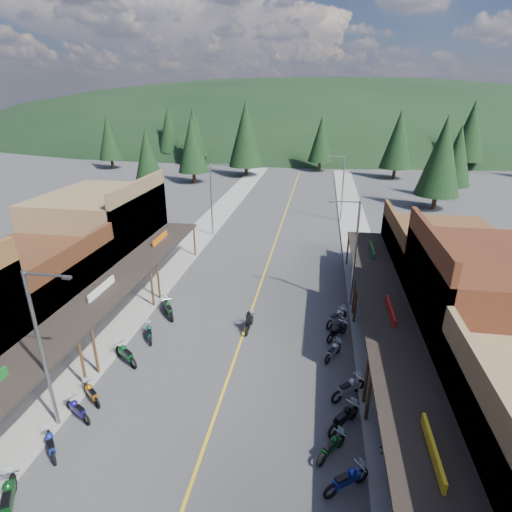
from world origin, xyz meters
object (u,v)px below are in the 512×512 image
at_px(bike_east_6, 344,417).
at_px(rider_on_bike, 249,322).
at_px(pine_7, 169,129).
at_px(bike_east_5, 331,446).
at_px(bike_east_10, 337,317).
at_px(pine_0, 109,138).
at_px(streetlight_1, 213,197).
at_px(pine_9, 457,156).
at_px(bike_west_4, 51,443).
at_px(bike_east_4, 347,479).
at_px(bike_west_6, 91,393).
at_px(bike_west_9, 169,309).
at_px(bike_west_3, 8,497).
at_px(pine_8, 147,156).
at_px(bike_east_7, 348,387).
at_px(pedestrian_east_a, 385,436).
at_px(pine_10, 192,144).
at_px(bike_west_7, 126,353).
at_px(bike_east_9, 337,330).
at_px(shop_east_3, 439,263).
at_px(bike_west_10, 166,303).
at_px(streetlight_3, 342,186).
at_px(pine_11, 442,156).
at_px(streetlight_0, 43,346).
at_px(pedestrian_east_b, 357,258).
at_px(bike_east_8, 333,350).
at_px(bike_west_8, 150,332).
at_px(pine_3, 321,139).
at_px(shop_west_2, 31,294).
at_px(streetlight_2, 353,250).
at_px(bike_west_5, 77,409).
at_px(pine_4, 398,139).
at_px(shop_west_3, 104,233).
at_px(shop_east_2, 489,315).
at_px(pine_1, 194,132).

bearing_deg(bike_east_6, rider_on_bike, 164.90).
xyz_separation_m(pine_7, bike_east_5, (37.53, -81.67, -6.68)).
bearing_deg(bike_east_10, pine_0, 164.85).
xyz_separation_m(streetlight_1, pine_9, (30.95, 23.00, 1.92)).
bearing_deg(bike_west_4, bike_east_4, -40.82).
height_order(bike_west_6, bike_west_9, bike_west_9).
xyz_separation_m(bike_west_3, bike_west_6, (-0.11, 5.85, -0.14)).
distance_m(pine_7, pine_8, 37.38).
distance_m(bike_east_7, pedestrian_east_a, 3.61).
relative_size(pine_10, bike_west_9, 5.24).
height_order(bike_west_7, bike_east_9, bike_west_7).
distance_m(pine_10, bike_east_7, 57.64).
relative_size(shop_east_3, pine_9, 1.01).
bearing_deg(bike_west_4, bike_west_10, 46.75).
height_order(bike_west_4, bike_west_10, bike_west_10).
height_order(streetlight_3, pine_11, pine_11).
bearing_deg(bike_west_4, bike_west_6, 48.07).
bearing_deg(pine_8, pine_7, 105.52).
bearing_deg(streetlight_0, bike_east_5, 1.53).
bearing_deg(pine_10, pine_8, -111.80).
bearing_deg(bike_east_5, pine_8, 157.17).
distance_m(bike_east_7, rider_on_bike, 8.23).
bearing_deg(pedestrian_east_b, bike_east_5, 56.58).
bearing_deg(shop_east_3, bike_east_8, -129.07).
distance_m(pine_0, rider_on_bike, 71.17).
height_order(bike_west_8, bike_east_9, bike_east_9).
xyz_separation_m(pine_3, bike_east_9, (2.01, -62.42, -5.88)).
distance_m(pine_8, bike_east_10, 45.01).
distance_m(pine_3, bike_east_4, 73.47).
bearing_deg(pine_7, bike_east_8, -63.17).
bearing_deg(bike_west_3, shop_west_2, 90.34).
xyz_separation_m(bike_east_6, bike_east_8, (-0.39, 5.38, -0.10)).
distance_m(streetlight_0, bike_west_6, 4.35).
relative_size(streetlight_3, bike_east_4, 3.80).
xyz_separation_m(streetlight_3, pine_0, (-46.95, 32.00, 2.02)).
relative_size(streetlight_2, pine_11, 0.65).
relative_size(pine_9, pedestrian_east_b, 6.46).
bearing_deg(bike_east_8, bike_west_5, -122.72).
height_order(streetlight_0, pine_7, pine_7).
height_order(streetlight_0, bike_west_5, streetlight_0).
xyz_separation_m(bike_west_3, pedestrian_east_a, (14.07, 4.87, 0.33)).
height_order(bike_west_6, pedestrian_east_b, pedestrian_east_b).
bearing_deg(pine_4, shop_west_3, -123.13).
height_order(pine_9, bike_east_10, pine_9).
bearing_deg(bike_west_9, shop_east_2, -42.63).
height_order(shop_west_3, streetlight_3, shop_west_3).
height_order(shop_east_2, pine_8, pine_8).
bearing_deg(bike_west_5, pine_4, 7.79).
relative_size(pine_8, bike_east_10, 4.50).
bearing_deg(bike_west_9, pine_1, 71.18).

